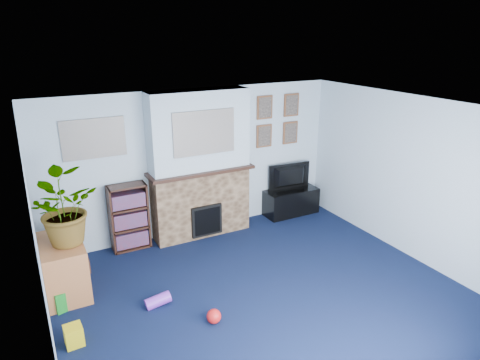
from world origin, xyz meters
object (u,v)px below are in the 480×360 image
television (291,177)px  bookshelf (129,218)px  tv_stand (291,202)px  sideboard (64,268)px

television → bookshelf: (-2.97, 0.06, -0.21)m
tv_stand → television: television is taller
bookshelf → sideboard: bearing=-142.7°
television → bookshelf: size_ratio=0.79×
television → sideboard: size_ratio=0.89×
tv_stand → television: 0.49m
television → sideboard: bearing=15.4°
bookshelf → sideboard: 1.34m
bookshelf → sideboard: size_ratio=1.14×
tv_stand → sideboard: (-4.03, -0.73, 0.12)m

